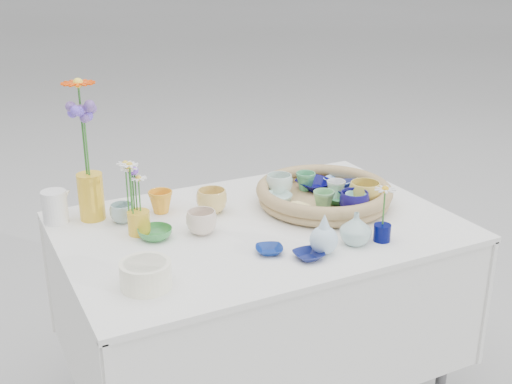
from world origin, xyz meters
name	(u,v)px	position (x,y,z in m)	size (l,w,h in m)	color
wicker_tray	(324,194)	(0.28, 0.05, 0.80)	(0.47, 0.47, 0.08)	brown
tray_ceramic_0	(315,185)	(0.31, 0.16, 0.80)	(0.13, 0.13, 0.03)	#00004D
tray_ceramic_1	(348,189)	(0.39, 0.06, 0.80)	(0.14, 0.14, 0.03)	#0A103E
tray_ceramic_2	(365,194)	(0.37, -0.06, 0.83)	(0.11, 0.11, 0.09)	gold
tray_ceramic_3	(338,198)	(0.31, 0.01, 0.80)	(0.12, 0.12, 0.03)	#3B965E
tray_ceramic_4	(324,201)	(0.23, -0.03, 0.82)	(0.07, 0.07, 0.07)	#6DAF6F
tray_ceramic_5	(278,199)	(0.12, 0.10, 0.80)	(0.10, 0.10, 0.03)	silver
tray_ceramic_6	(279,185)	(0.17, 0.17, 0.82)	(0.10, 0.10, 0.08)	silver
tray_ceramic_7	(336,189)	(0.33, 0.05, 0.81)	(0.07, 0.07, 0.06)	silver
tray_ceramic_8	(340,182)	(0.42, 0.15, 0.80)	(0.11, 0.11, 0.03)	#99C4FF
tray_ceramic_9	(354,203)	(0.30, -0.10, 0.82)	(0.10, 0.10, 0.08)	#130D5B
tray_ceramic_10	(296,210)	(0.13, -0.02, 0.80)	(0.10, 0.10, 0.02)	#FFEB8E
tray_ceramic_11	(355,203)	(0.31, -0.09, 0.82)	(0.07, 0.07, 0.07)	#92DDD1
tray_ceramic_12	(306,181)	(0.27, 0.16, 0.82)	(0.07, 0.07, 0.07)	#489F69
loose_ceramic_0	(161,202)	(-0.25, 0.24, 0.80)	(0.08, 0.08, 0.08)	orange
loose_ceramic_1	(212,201)	(-0.10, 0.16, 0.81)	(0.10, 0.10, 0.08)	#D9B763
loose_ceramic_2	(155,233)	(-0.34, 0.05, 0.78)	(0.11, 0.11, 0.03)	#34853F
loose_ceramic_3	(202,222)	(-0.19, 0.02, 0.80)	(0.10, 0.10, 0.08)	beige
loose_ceramic_4	(269,250)	(-0.07, -0.20, 0.78)	(0.08, 0.08, 0.02)	navy
loose_ceramic_5	(122,213)	(-0.39, 0.22, 0.80)	(0.08, 0.08, 0.06)	#95B3AF
loose_ceramic_6	(309,255)	(0.02, -0.29, 0.78)	(0.09, 0.09, 0.02)	#111955
fluted_bowl	(146,275)	(-0.45, -0.24, 0.80)	(0.14, 0.14, 0.07)	white
bud_vase_paleblue	(324,233)	(0.07, -0.28, 0.83)	(0.08, 0.08, 0.13)	#ACCADE
bud_vase_seafoam	(356,228)	(0.19, -0.26, 0.82)	(0.10, 0.10, 0.10)	#9CBDB9
bud_vase_cobalt	(382,233)	(0.28, -0.28, 0.79)	(0.05, 0.05, 0.05)	#000444
single_daisy	(384,207)	(0.28, -0.28, 0.87)	(0.07, 0.07, 0.13)	silver
tall_vase_yellow	(91,197)	(-0.47, 0.29, 0.84)	(0.08, 0.08, 0.16)	gold
gerbera	(83,130)	(-0.48, 0.29, 1.07)	(0.12, 0.12, 0.32)	#F44000
hydrangea	(86,144)	(-0.47, 0.28, 1.02)	(0.08, 0.08, 0.29)	#6D4DA1
white_pitcher	(55,207)	(-0.59, 0.31, 0.82)	(0.11, 0.08, 0.11)	white
daisy_cup	(139,223)	(-0.37, 0.10, 0.80)	(0.07, 0.07, 0.08)	gold
daisy_posy	(134,187)	(-0.37, 0.11, 0.92)	(0.08, 0.08, 0.16)	white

